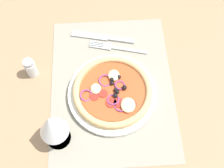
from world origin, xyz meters
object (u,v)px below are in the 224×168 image
object	(u,v)px
plate	(112,94)
knife	(102,37)
pizza	(112,91)
wine_glass	(52,126)
fork	(115,48)
pepper_shaker	(31,68)

from	to	relation	value
plate	knife	world-z (taller)	plate
pizza	wine_glass	bearing A→B (deg)	128.26
fork	knife	size ratio (longest dim) A/B	0.90
plate	pepper_shaker	xyz separation A→B (cm)	(8.39, 22.74, 2.15)
plate	knife	bearing A→B (deg)	5.53
wine_glass	pepper_shaker	world-z (taller)	wine_glass
knife	pepper_shaker	xyz separation A→B (cm)	(-11.53, 20.81, 2.60)
pizza	knife	size ratio (longest dim) A/B	1.11
pizza	knife	world-z (taller)	pizza
knife	wine_glass	xyz separation A→B (cm)	(-31.57, 12.72, 9.59)
knife	pepper_shaker	bearing A→B (deg)	41.77
plate	pizza	world-z (taller)	pizza
fork	pizza	bearing A→B (deg)	97.20
wine_glass	pepper_shaker	xyz separation A→B (cm)	(20.04, 8.09, -6.99)
plate	wine_glass	size ratio (longest dim) A/B	1.68
pizza	fork	world-z (taller)	pizza
plate	pizza	bearing A→B (deg)	-149.41
knife	pepper_shaker	size ratio (longest dim) A/B	2.97
plate	pizza	xyz separation A→B (cm)	(-0.07, -0.04, 1.80)
fork	pepper_shaker	world-z (taller)	pepper_shaker
pizza	wine_glass	world-z (taller)	wine_glass
fork	pepper_shaker	distance (cm)	25.83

